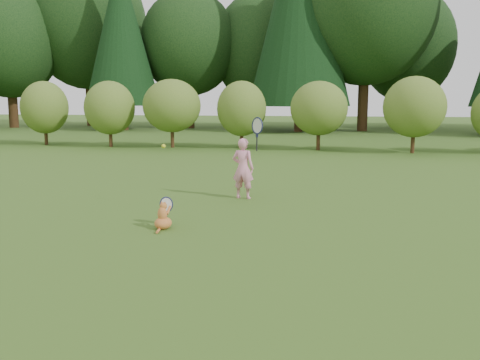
# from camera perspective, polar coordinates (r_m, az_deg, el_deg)

# --- Properties ---
(ground) EXTENTS (100.00, 100.00, 0.00)m
(ground) POSITION_cam_1_polar(r_m,az_deg,el_deg) (7.84, -2.41, -5.92)
(ground) COLOR #315116
(ground) RESTS_ON ground
(shrub_row) EXTENTS (28.00, 3.00, 2.80)m
(shrub_row) POSITION_cam_1_polar(r_m,az_deg,el_deg) (20.48, 5.08, 7.14)
(shrub_row) COLOR #517022
(shrub_row) RESTS_ON ground
(child) EXTENTS (0.67, 0.43, 1.80)m
(child) POSITION_cam_1_polar(r_m,az_deg,el_deg) (10.54, 0.37, 1.41)
(child) COLOR pink
(child) RESTS_ON ground
(cat) EXTENTS (0.39, 0.59, 0.58)m
(cat) POSITION_cam_1_polar(r_m,az_deg,el_deg) (8.26, -8.20, -3.67)
(cat) COLOR #B86E23
(cat) RESTS_ON ground
(tennis_ball) EXTENTS (0.08, 0.08, 0.08)m
(tennis_ball) POSITION_cam_1_polar(r_m,az_deg,el_deg) (9.68, -8.16, 3.60)
(tennis_ball) COLOR #CDCC18
(tennis_ball) RESTS_ON ground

